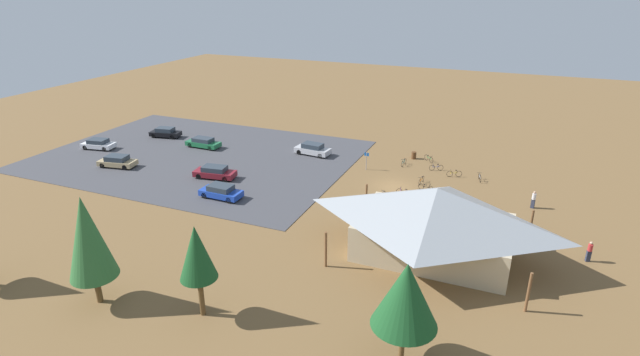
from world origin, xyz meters
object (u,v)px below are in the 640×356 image
Objects in this scene: car_green_far_end at (203,143)px; visitor_at_bikes at (534,199)px; car_silver_near_entry at (313,149)px; visitor_crossing_yard at (589,251)px; bicycle_teal_near_porch at (404,162)px; bicycle_red_yard_left at (402,203)px; car_white_inner_stall at (98,144)px; bicycle_black_edge_north at (426,188)px; lot_sign at (366,158)px; bicycle_white_back_row at (480,178)px; car_blue_back_corner at (221,192)px; pine_far_west at (406,295)px; car_black_front_row at (165,132)px; pine_west at (197,253)px; bicycle_silver_lone_west at (380,196)px; bike_pavilion at (435,217)px; bicycle_blue_near_sign at (436,168)px; pine_midwest at (88,238)px; bicycle_green_yard_front at (429,159)px; bicycle_purple_yard_center at (404,193)px; car_maroon_aisle_side at (215,172)px; trash_bin at (414,155)px; bicycle_yellow_edge_south at (454,174)px; bicycle_orange_trailside at (421,180)px; car_tan_mid_lot at (117,161)px.

visitor_at_bikes reaches higher than car_green_far_end.
visitor_at_bikes is (-40.68, 3.24, 0.21)m from car_green_far_end.
visitor_crossing_yard reaches higher than car_silver_near_entry.
bicycle_teal_near_porch is at bearing -172.09° from car_green_far_end.
car_white_inner_stall is (41.18, -1.94, 0.35)m from bicycle_red_yard_left.
bicycle_red_yard_left is (1.44, 4.77, 0.01)m from bicycle_black_edge_north.
bicycle_white_back_row is (-12.69, -1.60, -1.05)m from lot_sign.
car_blue_back_corner is at bearing 16.68° from bicycle_red_yard_left.
pine_far_west reaches higher than car_black_front_row.
bicycle_silver_lone_west is at bearing -104.22° from pine_west.
car_green_far_end is at bearing -4.56° from visitor_at_bikes.
car_silver_near_entry is at bearing 3.53° from bicycle_teal_near_porch.
bike_pavilion is at bearing 156.79° from car_black_front_row.
bicycle_silver_lone_west reaches higher than bicycle_black_edge_north.
visitor_at_bikes is (-10.55, 6.69, 0.57)m from bicycle_blue_near_sign.
pine_west is at bearing -168.02° from pine_midwest.
pine_far_west reaches higher than bicycle_teal_near_porch.
lot_sign is 0.50× the size of car_blue_back_corner.
car_silver_near_entry reaches higher than bicycle_black_edge_north.
bicycle_green_yard_front is 14.53m from car_silver_near_entry.
bicycle_white_back_row is 9.98m from bicycle_purple_yard_center.
bike_pavilion is at bearing 59.09° from visitor_at_bikes.
car_maroon_aisle_side is 18.55m from car_black_front_row.
pine_far_west is 23.29m from bicycle_silver_lone_west.
trash_bin is 9.43m from bicycle_white_back_row.
lot_sign reaches higher than bicycle_white_back_row.
bicycle_silver_lone_west is at bearing 79.63° from bicycle_green_yard_front.
bicycle_teal_near_porch is (6.98, -19.36, -2.92)m from bike_pavilion.
bicycle_blue_near_sign is 11.06m from bicycle_silver_lone_west.
bicycle_yellow_edge_south is 8.39m from bicycle_purple_yard_center.
pine_west reaches higher than bike_pavilion.
visitor_crossing_yard is at bearing 131.32° from bicycle_green_yard_front.
trash_bin is 0.53× the size of bicycle_white_back_row.
pine_far_west is 4.01× the size of bicycle_yellow_edge_south.
car_green_far_end is (11.31, -12.98, -0.02)m from car_blue_back_corner.
pine_west reaches higher than bicycle_purple_yard_center.
bike_pavilion is 3.20× the size of car_silver_near_entry.
car_green_far_end is at bearing 13.59° from trash_bin.
lot_sign is 0.33× the size of pine_far_west.
car_silver_near_entry is (6.07, -32.33, -3.89)m from pine_west.
bicycle_purple_yard_center is at bearing 78.85° from bicycle_blue_near_sign.
bicycle_orange_trailside is at bearing -80.68° from pine_far_west.
lot_sign is (4.33, 5.96, 0.96)m from trash_bin.
bike_pavilion is at bearing 106.10° from trash_bin.
bicycle_silver_lone_west is (-0.11, 10.58, -0.00)m from bicycle_teal_near_porch.
car_blue_back_corner is (15.04, 6.04, 0.36)m from bicycle_silver_lone_west.
car_green_far_end is at bearing -66.83° from pine_midwest.
car_tan_mid_lot reaches higher than bicycle_silver_lone_west.
bike_pavilion is 36.84m from car_green_far_end.
bicycle_black_edge_north is 2.87m from bicycle_purple_yard_center.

